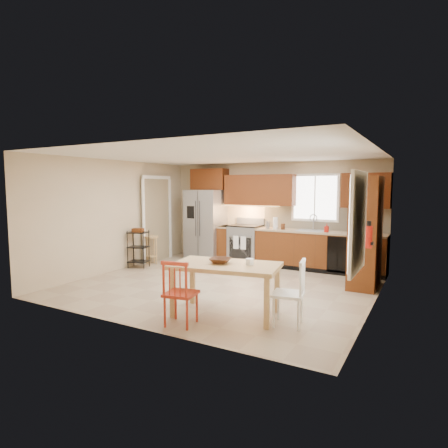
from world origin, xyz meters
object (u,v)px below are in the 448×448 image
object	(u,v)px
dining_table	(226,290)
table_bowl	(220,263)
soap_bottle	(327,228)
fire_extinguisher	(368,237)
pantry	(366,232)
chair_red	(181,292)
utility_cart	(138,249)
refrigerator	(206,225)
range_stove	(246,244)
table_jar	(250,263)
bar_stool	(152,250)
chair_white	(288,293)

from	to	relation	value
dining_table	table_bowl	xyz separation A→B (m)	(-0.10, 0.00, 0.39)
soap_bottle	fire_extinguisher	distance (m)	2.27
pantry	table_bowl	world-z (taller)	pantry
soap_bottle	fire_extinguisher	xyz separation A→B (m)	(1.15, -1.95, 0.10)
table_bowl	chair_red	bearing A→B (deg)	-111.24
chair_red	utility_cart	size ratio (longest dim) A/B	1.03
refrigerator	dining_table	size ratio (longest dim) A/B	1.17
range_stove	utility_cart	world-z (taller)	range_stove
range_stove	chair_red	xyz separation A→B (m)	(1.09, -4.29, -0.00)
dining_table	chair_red	world-z (taller)	chair_red
table_bowl	utility_cart	bearing A→B (deg)	150.45
refrigerator	soap_bottle	size ratio (longest dim) A/B	9.53
refrigerator	range_stove	world-z (taller)	refrigerator
soap_bottle	table_jar	xyz separation A→B (m)	(-0.25, -3.45, -0.20)
refrigerator	range_stove	size ratio (longest dim) A/B	1.98
dining_table	chair_red	size ratio (longest dim) A/B	1.70
dining_table	soap_bottle	bearing A→B (deg)	70.31
dining_table	table_bowl	bearing A→B (deg)	169.80
utility_cart	range_stove	bearing A→B (deg)	25.80
soap_bottle	bar_stool	distance (m)	4.21
pantry	fire_extinguisher	xyz separation A→B (m)	(0.20, -1.05, 0.05)
refrigerator	table_jar	world-z (taller)	refrigerator
pantry	chair_red	bearing A→B (deg)	-119.84
pantry	chair_white	size ratio (longest dim) A/B	2.29
pantry	utility_cart	bearing A→B (deg)	-170.92
fire_extinguisher	chair_red	distance (m)	3.14
fire_extinguisher	chair_white	size ratio (longest dim) A/B	0.39
chair_red	table_bowl	bearing A→B (deg)	58.56
soap_bottle	table_jar	world-z (taller)	soap_bottle
chair_red	table_jar	size ratio (longest dim) A/B	6.90
refrigerator	table_bowl	bearing A→B (deg)	-55.17
refrigerator	table_jar	bearing A→B (deg)	-49.93
refrigerator	pantry	size ratio (longest dim) A/B	0.87
pantry	utility_cart	size ratio (longest dim) A/B	2.37
soap_bottle	utility_cart	bearing A→B (deg)	-157.02
range_stove	pantry	world-z (taller)	pantry
pantry	chair_white	world-z (taller)	pantry
dining_table	chair_red	xyz separation A→B (m)	(-0.35, -0.65, 0.08)
range_stove	chair_red	world-z (taller)	range_stove
chair_white	range_stove	bearing A→B (deg)	23.44
table_bowl	bar_stool	distance (m)	4.06
range_stove	dining_table	distance (m)	3.91
table_bowl	bar_stool	bearing A→B (deg)	144.60
refrigerator	bar_stool	size ratio (longest dim) A/B	2.62
dining_table	utility_cart	xyz separation A→B (m)	(-3.39, 1.86, 0.06)
table_jar	table_bowl	bearing A→B (deg)	-167.47
soap_bottle	table_bowl	bearing A→B (deg)	-101.02
chair_red	utility_cart	bearing A→B (deg)	130.17
pantry	table_jar	size ratio (longest dim) A/B	15.83
dining_table	bar_stool	xyz separation A→B (m)	(-3.39, 2.34, -0.03)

